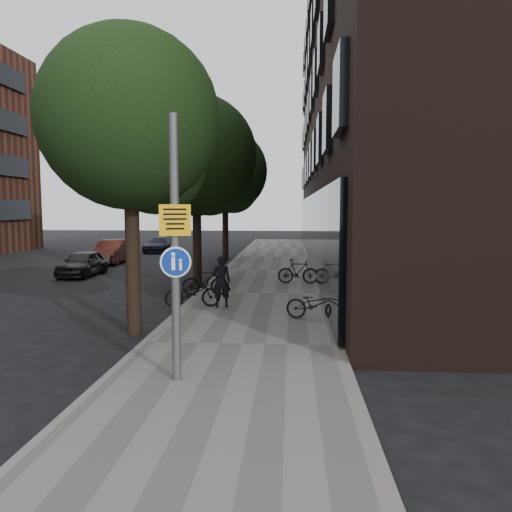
# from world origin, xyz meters

# --- Properties ---
(ground) EXTENTS (120.00, 120.00, 0.00)m
(ground) POSITION_xyz_m (0.00, 0.00, 0.00)
(ground) COLOR black
(ground) RESTS_ON ground
(sidewalk) EXTENTS (4.50, 60.00, 0.12)m
(sidewalk) POSITION_xyz_m (0.25, 10.00, 0.06)
(sidewalk) COLOR slate
(sidewalk) RESTS_ON ground
(curb_edge) EXTENTS (0.15, 60.00, 0.13)m
(curb_edge) POSITION_xyz_m (-2.00, 10.00, 0.07)
(curb_edge) COLOR slate
(curb_edge) RESTS_ON ground
(building_right_dark_brick) EXTENTS (12.00, 40.00, 18.00)m
(building_right_dark_brick) POSITION_xyz_m (8.50, 22.00, 9.00)
(building_right_dark_brick) COLOR black
(building_right_dark_brick) RESTS_ON ground
(street_tree_near) EXTENTS (4.40, 4.40, 7.50)m
(street_tree_near) POSITION_xyz_m (-2.53, 4.64, 5.11)
(street_tree_near) COLOR black
(street_tree_near) RESTS_ON ground
(street_tree_mid) EXTENTS (5.00, 5.00, 7.80)m
(street_tree_mid) POSITION_xyz_m (-2.53, 13.14, 5.11)
(street_tree_mid) COLOR black
(street_tree_mid) RESTS_ON ground
(street_tree_far) EXTENTS (5.00, 5.00, 7.80)m
(street_tree_far) POSITION_xyz_m (-2.53, 22.14, 5.11)
(street_tree_far) COLOR black
(street_tree_far) RESTS_ON ground
(signpost) EXTENTS (0.52, 0.18, 4.64)m
(signpost) POSITION_xyz_m (-0.68, 0.91, 2.46)
(signpost) COLOR #595B5E
(signpost) RESTS_ON sidewalk
(pedestrian) EXTENTS (0.66, 0.51, 1.59)m
(pedestrian) POSITION_xyz_m (-0.80, 7.41, 0.92)
(pedestrian) COLOR black
(pedestrian) RESTS_ON sidewalk
(parked_bike_facade_near) EXTENTS (1.72, 0.96, 0.86)m
(parked_bike_facade_near) POSITION_xyz_m (2.00, 5.85, 0.55)
(parked_bike_facade_near) COLOR black
(parked_bike_facade_near) RESTS_ON sidewalk
(parked_bike_facade_far) EXTENTS (1.64, 0.53, 0.98)m
(parked_bike_facade_far) POSITION_xyz_m (1.61, 12.32, 0.61)
(parked_bike_facade_far) COLOR black
(parked_bike_facade_far) RESTS_ON sidewalk
(parked_bike_curb_near) EXTENTS (1.80, 1.05, 0.89)m
(parked_bike_curb_near) POSITION_xyz_m (-1.67, 7.31, 0.57)
(parked_bike_curb_near) COLOR black
(parked_bike_curb_near) RESTS_ON sidewalk
(parked_bike_curb_far) EXTENTS (1.64, 0.53, 0.97)m
(parked_bike_curb_far) POSITION_xyz_m (-1.64, 9.40, 0.61)
(parked_bike_curb_far) COLOR black
(parked_bike_curb_far) RESTS_ON sidewalk
(parked_car_near) EXTENTS (1.49, 3.51, 1.18)m
(parked_car_near) POSITION_xyz_m (-8.28, 14.72, 0.59)
(parked_car_near) COLOR black
(parked_car_near) RESTS_ON ground
(parked_car_mid) EXTENTS (1.50, 4.01, 1.31)m
(parked_car_mid) POSITION_xyz_m (-8.84, 20.02, 0.65)
(parked_car_mid) COLOR #5E241B
(parked_car_mid) RESTS_ON ground
(parked_car_far) EXTENTS (1.77, 3.81, 1.08)m
(parked_car_far) POSITION_xyz_m (-8.03, 27.17, 0.54)
(parked_car_far) COLOR black
(parked_car_far) RESTS_ON ground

